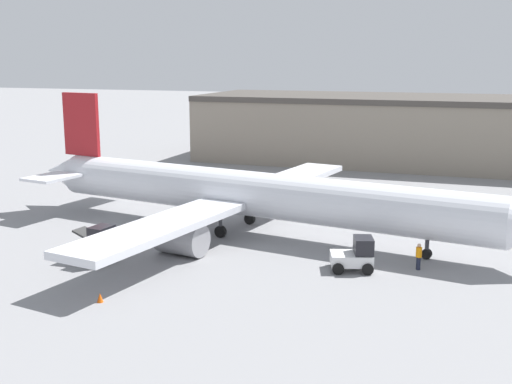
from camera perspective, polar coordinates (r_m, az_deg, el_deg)
name	(u,v)px	position (r m, az deg, el deg)	size (l,w,h in m)	color
ground_plane	(256,234)	(49.80, 0.00, -3.71)	(400.00, 400.00, 0.00)	gray
terminal_building	(468,132)	(85.05, 18.35, 5.11)	(68.57, 18.04, 8.59)	gray
airplane	(245,194)	(49.57, -1.01, -0.21)	(43.20, 35.56, 10.37)	silver
ground_crew_worker	(419,256)	(42.54, 14.26, -5.51)	(0.38, 0.38, 1.74)	#1E2338
baggage_tug	(355,255)	(41.63, 8.82, -5.56)	(3.11, 2.80, 2.17)	silver
belt_loader_truck	(96,246)	(43.81, -14.03, -4.65)	(2.84, 2.37, 2.57)	#B2B2B7
safety_cone_near	(100,297)	(37.17, -13.69, -9.09)	(0.36, 0.36, 0.55)	#EF590F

